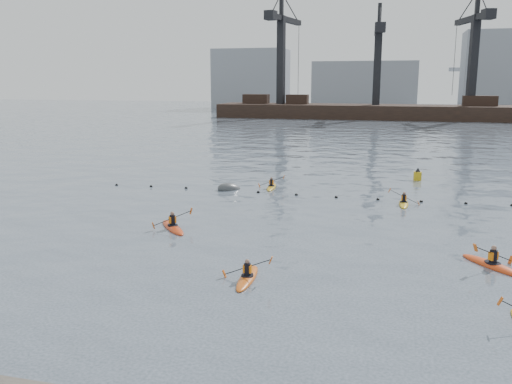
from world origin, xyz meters
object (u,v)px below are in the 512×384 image
at_px(kayaker_0, 247,277).
at_px(kayaker_4, 493,264).
at_px(kayaker_3, 404,203).
at_px(kayaker_5, 271,187).
at_px(mooring_buoy, 229,189).
at_px(kayaker_2, 173,227).
at_px(nav_buoy, 418,176).

bearing_deg(kayaker_0, kayaker_4, 19.85).
height_order(kayaker_0, kayaker_3, kayaker_3).
relative_size(kayaker_4, kayaker_5, 1.04).
distance_m(kayaker_4, kayaker_5, 21.19).
relative_size(kayaker_0, mooring_buoy, 1.57).
bearing_deg(mooring_buoy, kayaker_2, -88.74).
height_order(kayaker_5, mooring_buoy, kayaker_5).
distance_m(kayaker_0, kayaker_4, 11.43).
distance_m(kayaker_0, nav_buoy, 27.85).
bearing_deg(mooring_buoy, kayaker_3, -8.28).
height_order(kayaker_2, kayaker_5, kayaker_2).
bearing_deg(nav_buoy, mooring_buoy, -151.12).
bearing_deg(kayaker_4, kayaker_0, -16.05).
relative_size(kayaker_2, kayaker_5, 1.02).
distance_m(kayaker_4, mooring_buoy, 22.38).
xyz_separation_m(kayaker_3, mooring_buoy, (-13.33, 1.94, -0.10)).
relative_size(kayaker_0, kayaker_4, 0.99).
bearing_deg(kayaker_4, kayaker_3, -111.27).
height_order(kayaker_3, kayaker_5, kayaker_3).
bearing_deg(kayaker_4, kayaker_2, -46.95).
distance_m(kayaker_5, mooring_buoy, 3.42).
xyz_separation_m(kayaker_3, kayaker_4, (3.89, -12.36, 0.02)).
distance_m(mooring_buoy, nav_buoy, 16.60).
xyz_separation_m(kayaker_3, nav_buoy, (1.20, 9.95, 0.28)).
height_order(kayaker_0, mooring_buoy, kayaker_0).
relative_size(kayaker_2, mooring_buoy, 1.54).
bearing_deg(kayaker_4, mooring_buoy, -78.46).
xyz_separation_m(kayaker_5, nav_buoy, (11.45, 6.53, 0.28)).
distance_m(kayaker_2, kayaker_3, 16.40).
xyz_separation_m(kayaker_2, kayaker_5, (2.82, 13.34, -0.01)).
bearing_deg(kayaker_0, kayaker_2, 130.28).
relative_size(kayaker_2, kayaker_4, 0.97).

